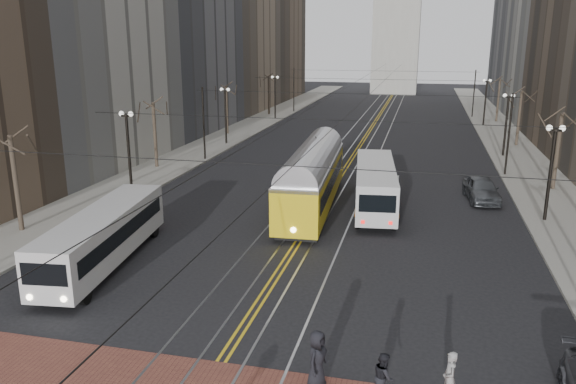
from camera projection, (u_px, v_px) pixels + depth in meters
The scene contains 16 objects.
ground at pixel (231, 347), 20.07m from camera, with size 260.00×260.00×0.00m, color black.
sidewalk_left at pixel (236, 133), 65.65m from camera, with size 5.00×140.00×0.15m, color gray.
sidewalk_right at pixel (508, 144), 58.87m from camera, with size 5.00×140.00×0.15m, color gray.
streetcar_rails at pixel (364, 139), 62.28m from camera, with size 4.80×130.00×0.02m, color gray.
centre_lines at pixel (364, 139), 62.28m from camera, with size 0.42×130.00×0.01m, color gold.
lamp_posts at pixel (345, 138), 46.30m from camera, with size 27.60×57.20×5.60m.
street_trees at pixel (354, 126), 52.40m from camera, with size 31.68×53.28×5.60m.
trolley_wires at pixel (354, 117), 51.75m from camera, with size 25.96×120.00×6.60m.
transit_bus at pixel (104, 239), 27.09m from camera, with size 2.23×10.71×2.68m, color silver.
streetcar at pixel (312, 183), 36.20m from camera, with size 2.62×14.13×3.33m, color yellow.
rear_bus at pixel (375, 187), 36.22m from camera, with size 2.38×10.94×2.85m, color silver.
cargo_van at pixel (382, 199), 35.09m from camera, with size 1.76×4.58×2.02m, color white.
sedan_grey at pixel (481, 189), 38.14m from camera, with size 1.96×4.87×1.66m, color #42454A.
pedestrian_a at pixel (317, 359), 17.60m from camera, with size 0.92×0.60×1.89m, color black.
pedestrian_b at pixel (450, 378), 16.75m from camera, with size 0.62×0.41×1.70m, color gray.
pedestrian_c at pixel (384, 377), 16.92m from camera, with size 0.77×0.60×1.59m, color black.
Camera 1 is at (6.20, -16.92, 10.64)m, focal length 35.00 mm.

